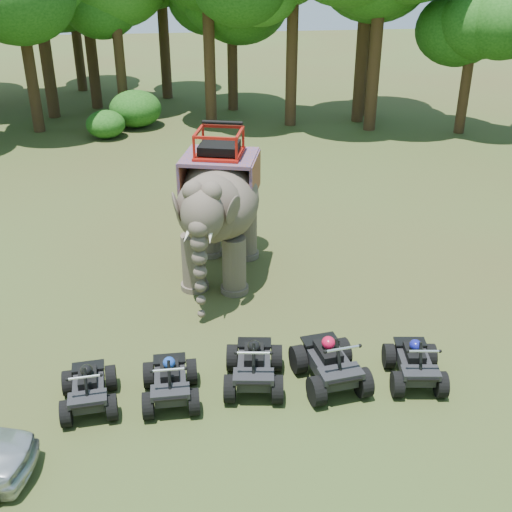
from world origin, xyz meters
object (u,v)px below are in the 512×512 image
(atv_3, at_px, (331,357))
(atv_2, at_px, (254,360))
(atv_0, at_px, (88,383))
(atv_4, at_px, (416,358))
(atv_1, at_px, (170,376))
(elephant, at_px, (220,204))

(atv_3, bearing_deg, atv_2, 166.27)
(atv_0, relative_size, atv_4, 0.97)
(atv_2, xyz_separation_m, atv_3, (1.68, -0.14, 0.03))
(atv_1, bearing_deg, atv_3, 1.50)
(atv_4, bearing_deg, atv_3, -177.21)
(atv_2, relative_size, atv_4, 1.08)
(elephant, bearing_deg, atv_3, -55.21)
(atv_2, height_order, atv_4, atv_2)
(elephant, xyz_separation_m, atv_2, (0.32, -5.40, -1.54))
(atv_0, distance_m, atv_4, 7.13)
(elephant, relative_size, atv_4, 3.22)
(atv_4, bearing_deg, atv_2, -177.42)
(atv_1, relative_size, atv_2, 0.93)
(atv_0, xyz_separation_m, atv_4, (7.13, 0.00, 0.02))
(atv_2, xyz_separation_m, atv_4, (3.58, -0.29, -0.05))
(atv_4, bearing_deg, elephant, 131.64)
(atv_3, xyz_separation_m, atv_4, (1.90, -0.15, -0.08))
(atv_0, xyz_separation_m, atv_2, (3.55, 0.29, 0.06))
(atv_2, bearing_deg, atv_0, -167.57)
(atv_3, bearing_deg, atv_0, 172.74)
(atv_2, relative_size, atv_3, 0.95)
(atv_0, distance_m, atv_3, 5.24)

